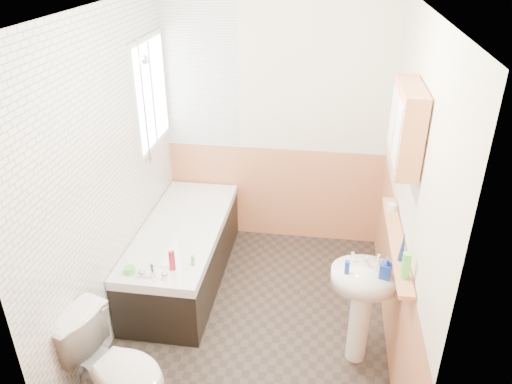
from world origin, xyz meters
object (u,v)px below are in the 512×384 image
(pine_shelf, at_px, (396,241))
(medicine_cabinet, at_px, (406,126))
(toilet, at_px, (116,370))
(sink, at_px, (362,296))
(bathtub, at_px, (184,251))

(pine_shelf, distance_m, medicine_cabinet, 0.81)
(pine_shelf, xyz_separation_m, medicine_cabinet, (-0.03, 0.11, 0.81))
(toilet, xyz_separation_m, pine_shelf, (1.80, 0.84, 0.63))
(toilet, height_order, pine_shelf, pine_shelf)
(toilet, xyz_separation_m, sink, (1.60, 0.72, 0.21))
(bathtub, xyz_separation_m, sink, (1.57, -0.77, 0.28))
(sink, bearing_deg, medicine_cabinet, 65.07)
(pine_shelf, bearing_deg, medicine_cabinet, 103.93)
(medicine_cabinet, bearing_deg, bathtub, 162.82)
(sink, xyz_separation_m, medicine_cabinet, (0.17, 0.23, 1.22))
(bathtub, height_order, pine_shelf, pine_shelf)
(sink, distance_m, medicine_cabinet, 1.26)
(sink, relative_size, medicine_cabinet, 1.54)
(bathtub, distance_m, medicine_cabinet, 2.37)
(sink, bearing_deg, bathtub, 165.23)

